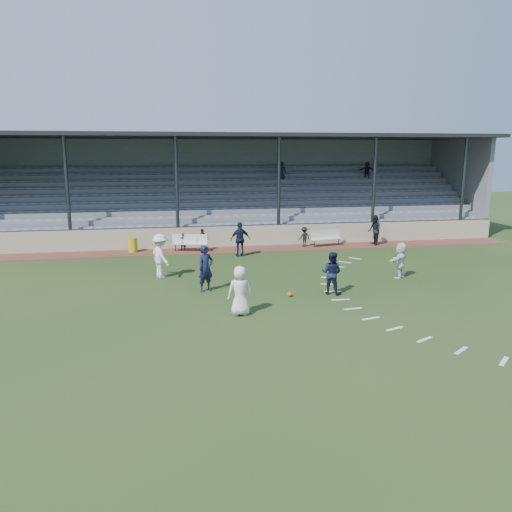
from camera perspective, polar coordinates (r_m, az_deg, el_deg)
The scene contains 19 objects.
ground at distance 18.70m, azimuth 1.34°, elevation -5.47°, with size 90.00×90.00×0.00m, color #273B18.
cinder_track at distance 28.76m, azimuth -2.78°, elevation 0.74°, with size 34.00×2.00×0.02m, color brown.
retaining_wall at distance 29.68m, azimuth -3.05°, elevation 2.25°, with size 34.00×0.18×1.20m, color #B3A989.
bench_left at distance 28.43m, azimuth -7.57°, elevation 1.70°, with size 2.04×0.95×0.95m.
bench_right at distance 30.03m, azimuth 8.00°, elevation 2.23°, with size 2.04×0.92×0.95m.
trash_bin at distance 28.78m, azimuth -13.89°, elevation 1.24°, with size 0.50×0.50×0.80m, color gold.
football at distance 19.58m, azimuth 3.88°, elevation -4.39°, with size 0.20×0.20×0.20m, color #DF4E0D.
player_white_lead at distance 17.22m, azimuth -1.84°, elevation -3.99°, with size 0.85×0.55×1.74m, color white.
player_navy_lead at distance 20.20m, azimuth -5.77°, elevation -1.41°, with size 0.69×0.45×1.90m, color #121833.
player_navy_mid at distance 19.97m, azimuth 8.63°, elevation -1.94°, with size 0.83×0.64×1.70m, color #121833.
player_white_wing at distance 22.63m, azimuth -10.87°, elevation -0.01°, with size 1.28×0.74×1.98m, color white.
player_navy_wing at distance 26.81m, azimuth -1.82°, elevation 1.92°, with size 1.09×0.45×1.86m, color #121833.
player_white_back at distance 23.20m, azimuth 16.19°, elevation -0.45°, with size 1.49×0.47×1.61m, color white.
official at distance 30.77m, azimuth 13.38°, elevation 2.89°, with size 0.87×0.68×1.80m, color black.
sub_left_near at distance 28.65m, azimuth -8.35°, elevation 1.61°, with size 0.36×0.24×0.99m, color black.
sub_left_far at distance 28.56m, azimuth -6.12°, elevation 1.90°, with size 0.73×0.30×1.24m, color black.
sub_right at distance 29.62m, azimuth 5.54°, elevation 2.21°, with size 0.76×0.44×1.18m, color black.
grandstand at distance 34.10m, azimuth -4.05°, elevation 6.22°, with size 34.60×9.00×6.61m.
penalty_arc at distance 19.89m, azimuth 13.10°, elevation -4.69°, with size 3.89×14.63×0.01m.
Camera 1 is at (-3.54, -17.49, 5.60)m, focal length 35.00 mm.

